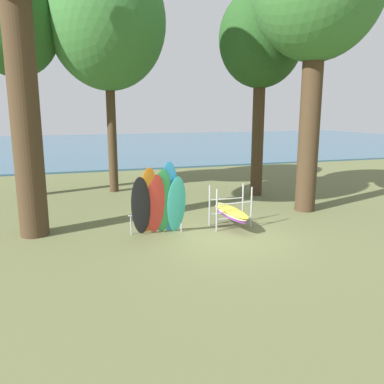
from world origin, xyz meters
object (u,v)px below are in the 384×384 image
(tree_mid_behind, at_px, (14,28))
(tree_far_right_back, at_px, (107,22))
(tree_far_left_back, at_px, (261,41))
(leaning_board_pile, at_px, (159,203))
(board_storage_rack, at_px, (230,212))

(tree_mid_behind, height_order, tree_far_right_back, tree_far_right_back)
(tree_far_left_back, bearing_deg, tree_mid_behind, 163.80)
(tree_far_right_back, relative_size, leaning_board_pile, 4.44)
(board_storage_rack, bearing_deg, leaning_board_pile, -172.87)
(tree_far_right_back, bearing_deg, leaning_board_pile, -86.17)
(tree_far_left_back, height_order, leaning_board_pile, tree_far_left_back)
(tree_mid_behind, bearing_deg, tree_far_left_back, -16.20)
(tree_mid_behind, relative_size, tree_far_right_back, 0.89)
(tree_far_right_back, relative_size, board_storage_rack, 4.58)
(tree_mid_behind, distance_m, board_storage_rack, 10.89)
(tree_far_right_back, bearing_deg, tree_far_left_back, -24.39)
(tree_far_left_back, bearing_deg, board_storage_rack, -125.86)
(tree_mid_behind, bearing_deg, leaning_board_pile, -60.02)
(tree_mid_behind, xyz_separation_m, board_storage_rack, (6.22, -6.57, -6.06))
(tree_far_left_back, distance_m, tree_far_right_back, 6.16)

